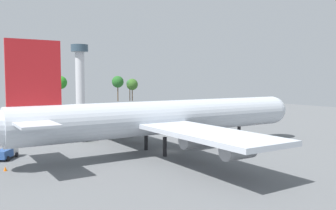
% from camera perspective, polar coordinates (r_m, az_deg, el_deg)
% --- Properties ---
extents(ground_plane, '(244.22, 244.22, 0.00)m').
position_cam_1_polar(ground_plane, '(66.33, 0.00, -7.40)').
color(ground_plane, slate).
extents(cargo_airplane, '(61.06, 54.66, 19.05)m').
position_cam_1_polar(cargo_airplane, '(65.22, -0.21, -2.03)').
color(cargo_airplane, silver).
rests_on(cargo_airplane, ground_plane).
extents(pushback_tractor, '(3.33, 4.33, 2.56)m').
position_cam_1_polar(pushback_tractor, '(79.35, -13.18, -4.67)').
color(pushback_tractor, '#4C8C4C').
rests_on(pushback_tractor, ground_plane).
extents(catering_truck, '(4.37, 5.28, 2.44)m').
position_cam_1_polar(catering_truck, '(65.99, -24.30, -6.79)').
color(catering_truck, silver).
rests_on(catering_truck, ground_plane).
extents(safety_cone_nose, '(0.59, 0.59, 0.85)m').
position_cam_1_polar(safety_cone_nose, '(86.23, 14.41, -4.55)').
color(safety_cone_nose, orange).
rests_on(safety_cone_nose, ground_plane).
extents(safety_cone_tail, '(0.48, 0.48, 0.68)m').
position_cam_1_polar(safety_cone_tail, '(57.61, -24.54, -9.22)').
color(safety_cone_tail, orange).
rests_on(safety_cone_tail, ground_plane).
extents(control_tower, '(8.71, 8.71, 30.87)m').
position_cam_1_polar(control_tower, '(189.82, -13.89, 5.65)').
color(control_tower, silver).
rests_on(control_tower, ground_plane).
extents(tree_line_backdrop, '(112.25, 7.27, 15.15)m').
position_cam_1_polar(tree_line_backdrop, '(205.11, -15.22, 3.21)').
color(tree_line_backdrop, '#51381E').
rests_on(tree_line_backdrop, ground_plane).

